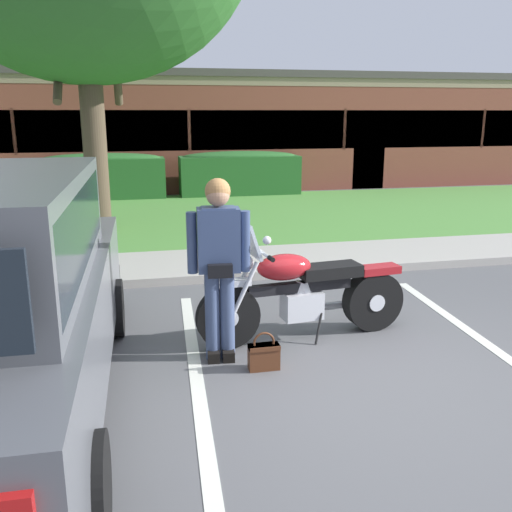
{
  "coord_description": "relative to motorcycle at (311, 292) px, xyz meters",
  "views": [
    {
      "loc": [
        -1.95,
        -4.31,
        2.27
      ],
      "look_at": [
        -0.77,
        1.08,
        0.85
      ],
      "focal_mm": 39.33,
      "sensor_mm": 36.0,
      "label": 1
    }
  ],
  "objects": [
    {
      "name": "hedge_center_left",
      "position": [
        1.16,
        10.06,
        0.16
      ],
      "size": [
        3.29,
        0.9,
        1.24
      ],
      "color": "#286028",
      "rests_on": "ground"
    },
    {
      "name": "motorcycle",
      "position": [
        0.0,
        0.0,
        0.0
      ],
      "size": [
        2.24,
        0.82,
        1.26
      ],
      "color": "black",
      "rests_on": "ground"
    },
    {
      "name": "stall_stripe_1",
      "position": [
        1.68,
        -0.69,
        -0.49
      ],
      "size": [
        0.34,
        4.4,
        0.01
      ],
      "primitive_type": "cube",
      "rotation": [
        0.0,
        0.0,
        -0.05
      ],
      "color": "silver",
      "rests_on": "ground"
    },
    {
      "name": "brick_building",
      "position": [
        -0.12,
        16.46,
        1.22
      ],
      "size": [
        27.16,
        11.58,
        3.42
      ],
      "color": "brown",
      "rests_on": "ground"
    },
    {
      "name": "grass_lawn",
      "position": [
        0.24,
        6.98,
        -0.46
      ],
      "size": [
        60.0,
        6.41,
        0.06
      ],
      "primitive_type": "cube",
      "color": "#518E3D",
      "rests_on": "ground"
    },
    {
      "name": "rider_person",
      "position": [
        -0.99,
        -0.31,
        0.5
      ],
      "size": [
        0.57,
        0.32,
        1.7
      ],
      "color": "black",
      "rests_on": "ground"
    },
    {
      "name": "ground_plane",
      "position": [
        0.24,
        -0.89,
        -0.49
      ],
      "size": [
        140.0,
        140.0,
        0.0
      ],
      "primitive_type": "plane",
      "color": "#565659"
    },
    {
      "name": "curb_strip",
      "position": [
        0.24,
        2.17,
        -0.43
      ],
      "size": [
        60.0,
        0.2,
        0.12
      ],
      "primitive_type": "cube",
      "color": "#ADA89E",
      "rests_on": "ground"
    },
    {
      "name": "hedge_left",
      "position": [
        -2.48,
        10.06,
        0.16
      ],
      "size": [
        3.19,
        0.9,
        1.24
      ],
      "color": "#286028",
      "rests_on": "ground"
    },
    {
      "name": "handbag",
      "position": [
        -0.64,
        -0.64,
        -0.34
      ],
      "size": [
        0.28,
        0.13,
        0.36
      ],
      "color": "#562D19",
      "rests_on": "ground"
    },
    {
      "name": "stall_stripe_0",
      "position": [
        -1.26,
        -0.69,
        -0.49
      ],
      "size": [
        0.34,
        4.4,
        0.01
      ],
      "primitive_type": "cube",
      "rotation": [
        0.0,
        0.0,
        -0.05
      ],
      "color": "silver",
      "rests_on": "ground"
    },
    {
      "name": "concrete_walk",
      "position": [
        0.24,
        3.02,
        -0.45
      ],
      "size": [
        60.0,
        1.5,
        0.08
      ],
      "primitive_type": "cube",
      "color": "#ADA89E",
      "rests_on": "ground"
    }
  ]
}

